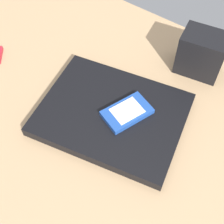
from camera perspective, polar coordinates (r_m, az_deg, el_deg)
name	(u,v)px	position (r cm, az deg, el deg)	size (l,w,h in cm)	color
desk_surface	(113,139)	(67.01, 0.19, -5.03)	(120.00, 80.00, 3.00)	tan
laptop_closed	(112,114)	(67.33, 0.00, -0.42)	(30.49, 23.65, 2.31)	black
cell_phone_on_laptop	(129,113)	(65.45, 3.07, -0.21)	(9.21, 11.52, 1.27)	#1E479E
desk_organizer	(202,53)	(76.56, 16.13, 10.29)	(10.39, 7.39, 10.51)	black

